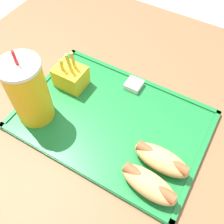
{
  "coord_description": "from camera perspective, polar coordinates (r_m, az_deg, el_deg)",
  "views": [
    {
      "loc": [
        -0.14,
        0.32,
        1.32
      ],
      "look_at": [
        0.05,
        -0.0,
        0.79
      ],
      "focal_mm": 42.0,
      "sensor_mm": 36.0,
      "label": 1
    }
  ],
  "objects": [
    {
      "name": "fries_carton",
      "position": [
        0.72,
        -8.97,
        7.73
      ],
      "size": [
        0.08,
        0.07,
        0.11
      ],
      "color": "gold",
      "rests_on": "food_tray"
    },
    {
      "name": "food_tray",
      "position": [
        0.67,
        -0.0,
        -1.72
      ],
      "size": [
        0.47,
        0.32,
        0.01
      ],
      "color": "#197233",
      "rests_on": "dining_table"
    },
    {
      "name": "sauce_cup_mayo",
      "position": [
        0.73,
        4.79,
        5.99
      ],
      "size": [
        0.04,
        0.04,
        0.02
      ],
      "color": "silver",
      "rests_on": "food_tray"
    },
    {
      "name": "ground_plane",
      "position": [
        1.36,
        1.83,
        -20.7
      ],
      "size": [
        8.0,
        8.0,
        0.0
      ],
      "primitive_type": "plane",
      "color": "#ADA393"
    },
    {
      "name": "soda_cup",
      "position": [
        0.64,
        -17.71,
        4.2
      ],
      "size": [
        0.09,
        0.09,
        0.21
      ],
      "color": "gold",
      "rests_on": "food_tray"
    },
    {
      "name": "hot_dog_far",
      "position": [
        0.57,
        8.0,
        -15.27
      ],
      "size": [
        0.14,
        0.07,
        0.05
      ],
      "color": "tan",
      "rests_on": "food_tray"
    },
    {
      "name": "hot_dog_near",
      "position": [
        0.59,
        10.7,
        -10.14
      ],
      "size": [
        0.13,
        0.06,
        0.05
      ],
      "color": "tan",
      "rests_on": "food_tray"
    },
    {
      "name": "dining_table",
      "position": [
        1.0,
        2.41,
        -15.2
      ],
      "size": [
        1.21,
        1.05,
        0.75
      ],
      "color": "brown",
      "rests_on": "ground_plane"
    }
  ]
}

